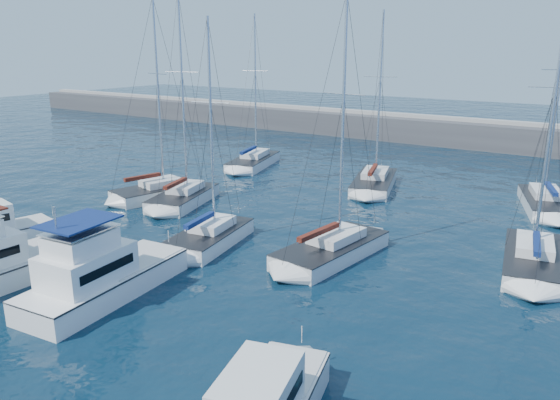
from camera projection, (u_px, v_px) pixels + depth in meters
The scene contains 11 objects.
ground at pixel (144, 296), 27.28m from camera, with size 220.00×220.00×0.00m, color black.
breakwater at pixel (456, 136), 68.55m from camera, with size 160.00×6.00×4.45m.
motor_yacht_stbd_inner at pixel (99, 277), 26.83m from camera, with size 4.19×9.34×4.69m.
sailboat_mid_a at pixel (157, 191), 44.70m from camera, with size 4.67×7.53×15.97m.
sailboat_mid_b at pixel (184, 197), 43.03m from camera, with size 4.91×7.67×16.31m.
sailboat_mid_c at pixel (210, 237), 34.21m from camera, with size 4.14×7.12×14.08m.
sailboat_mid_d at pixel (332, 249), 32.14m from camera, with size 4.07×8.26×15.21m.
sailboat_mid_e at pixel (533, 259), 30.57m from camera, with size 4.41×8.34×16.01m.
sailboat_back_a at pixel (253, 161), 56.36m from camera, with size 5.14×8.78×15.40m.
sailboat_back_b at pixel (374, 182), 47.84m from camera, with size 5.49×9.07×15.27m.
sailboat_back_c at pixel (546, 202), 41.62m from camera, with size 5.36×8.55×16.68m.
Camera 1 is at (19.52, -16.91, 12.13)m, focal length 35.00 mm.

